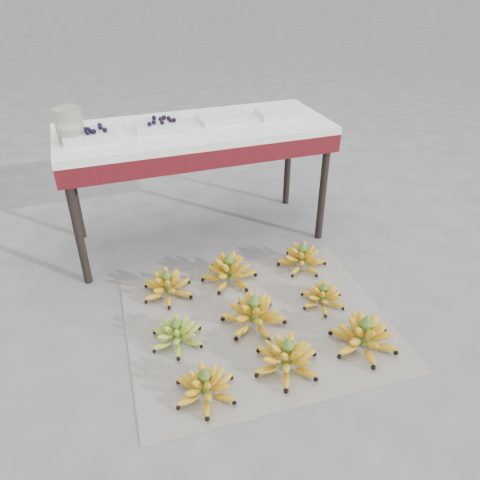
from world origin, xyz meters
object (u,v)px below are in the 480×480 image
object	(u,v)px
bunch_back_center	(229,271)
bunch_front_left	(205,386)
bunch_back_right	(302,258)
tray_far_right	(278,113)
bunch_back_left	(168,286)
tray_far_left	(91,135)
newspaper_mat	(258,322)
bunch_front_right	(364,336)
tray_left	(160,125)
bunch_mid_left	(177,334)
bunch_mid_center	(254,314)
vendor_table	(195,140)
bunch_front_center	(287,358)
tray_right	(220,119)
glass_jar	(69,125)
bunch_mid_right	(323,296)

from	to	relation	value
bunch_back_center	bunch_front_left	bearing A→B (deg)	-96.44
bunch_back_right	tray_far_right	xyz separation A→B (m)	(0.05, 0.52, 0.68)
bunch_back_left	tray_far_left	xyz separation A→B (m)	(-0.24, 0.48, 0.69)
tray_far_left	newspaper_mat	bearing A→B (deg)	-53.87
bunch_front_right	tray_left	distance (m)	1.51
bunch_mid_left	tray_left	world-z (taller)	tray_left
bunch_back_center	tray_far_left	bearing A→B (deg)	160.23
bunch_mid_center	bunch_back_center	xyz separation A→B (m)	(-0.00, 0.37, -0.00)
bunch_back_center	vendor_table	bearing A→B (deg)	111.88
bunch_front_center	tray_left	size ratio (longest dim) A/B	1.32
bunch_front_right	tray_far_left	size ratio (longest dim) A/B	1.12
newspaper_mat	bunch_back_center	distance (m)	0.37
newspaper_mat	bunch_back_right	xyz separation A→B (m)	(0.41, 0.35, 0.06)
bunch_back_center	bunch_back_right	world-z (taller)	bunch_back_center
bunch_back_center	tray_far_left	xyz separation A→B (m)	(-0.58, 0.47, 0.68)
newspaper_mat	bunch_mid_center	xyz separation A→B (m)	(-0.02, -0.01, 0.07)
bunch_front_left	tray_right	distance (m)	1.48
bunch_front_right	glass_jar	bearing A→B (deg)	133.44
bunch_mid_left	tray_far_right	bearing A→B (deg)	45.62
bunch_front_left	bunch_front_center	bearing A→B (deg)	-4.95
newspaper_mat	bunch_front_center	bearing A→B (deg)	-88.27
bunch_front_left	bunch_mid_left	xyz separation A→B (m)	(-0.04, 0.34, -0.00)
tray_far_right	bunch_back_right	bearing A→B (deg)	-95.14
bunch_front_center	bunch_mid_left	xyz separation A→B (m)	(-0.41, 0.31, -0.01)
bunch_back_left	vendor_table	xyz separation A→B (m)	(0.32, 0.52, 0.58)
bunch_back_center	tray_right	size ratio (longest dim) A/B	1.53
tray_left	bunch_front_right	bearing A→B (deg)	-61.74
bunch_back_left	tray_far_left	bearing A→B (deg)	107.00
bunch_front_right	glass_jar	size ratio (longest dim) A/B	1.79
tray_right	bunch_back_center	bearing A→B (deg)	-103.35
vendor_table	tray_far_left	size ratio (longest dim) A/B	5.57
bunch_back_right	tray_right	world-z (taller)	tray_right
tray_left	tray_far_right	bearing A→B (deg)	0.06
bunch_front_center	bunch_front_right	bearing A→B (deg)	14.67
bunch_front_left	tray_far_right	bearing A→B (deg)	47.15
bunch_back_left	tray_far_right	world-z (taller)	tray_far_right
bunch_front_left	bunch_mid_left	distance (m)	0.34
bunch_front_center	bunch_front_right	distance (m)	0.38
newspaper_mat	bunch_back_center	bearing A→B (deg)	93.87
bunch_front_center	vendor_table	bearing A→B (deg)	107.03
bunch_front_center	bunch_back_center	xyz separation A→B (m)	(-0.03, 0.68, 0.00)
tray_far_right	glass_jar	distance (m)	1.16
newspaper_mat	bunch_front_center	size ratio (longest dim) A/B	3.52
newspaper_mat	tray_right	world-z (taller)	tray_right
bunch_mid_right	tray_right	distance (m)	1.14
bunch_back_center	bunch_mid_left	bearing A→B (deg)	-116.31
tray_far_left	glass_jar	size ratio (longest dim) A/B	1.59
bunch_mid_right	bunch_back_right	distance (m)	0.34
bunch_back_center	bunch_front_center	bearing A→B (deg)	-68.20
bunch_back_center	tray_far_right	bearing A→B (deg)	65.55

